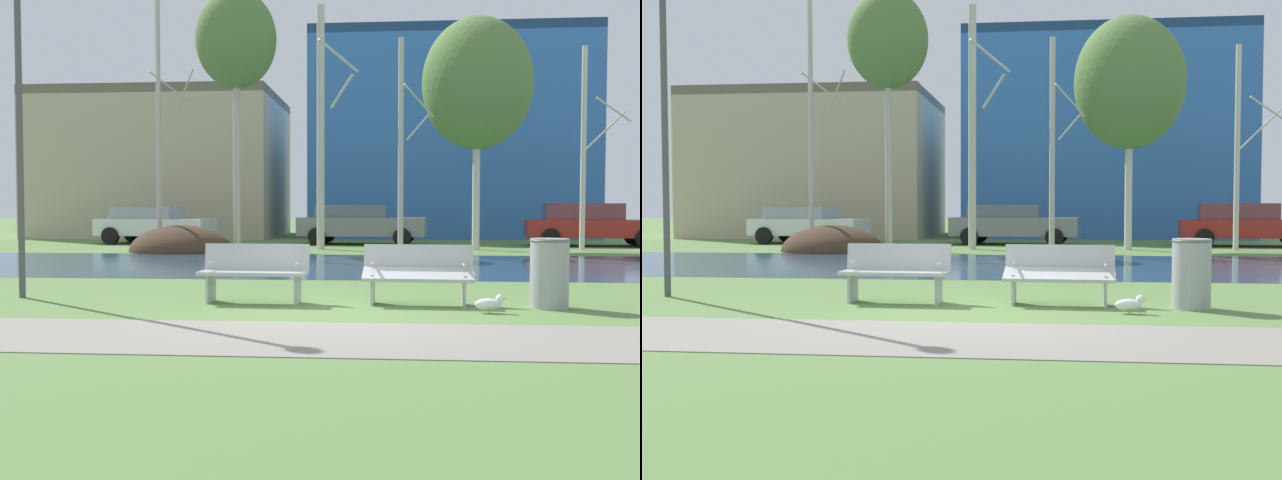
{
  "view_description": "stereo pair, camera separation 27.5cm",
  "coord_description": "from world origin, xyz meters",
  "views": [
    {
      "loc": [
        0.77,
        -9.91,
        1.45
      ],
      "look_at": [
        -0.26,
        1.53,
        0.92
      ],
      "focal_mm": 42.23,
      "sensor_mm": 36.0,
      "label": 1
    },
    {
      "loc": [
        1.04,
        -9.88,
        1.45
      ],
      "look_at": [
        -0.26,
        1.53,
        0.92
      ],
      "focal_mm": 42.23,
      "sensor_mm": 36.0,
      "label": 2
    }
  ],
  "objects": [
    {
      "name": "seagull",
      "position": [
        2.14,
        0.29,
        0.13
      ],
      "size": [
        0.42,
        0.16,
        0.25
      ],
      "color": "white",
      "rests_on": "ground"
    },
    {
      "name": "paved_path_strip",
      "position": [
        0.0,
        -1.82,
        0.01
      ],
      "size": [
        60.0,
        2.14,
        0.01
      ],
      "primitive_type": "cube",
      "color": "gray",
      "rests_on": "ground"
    },
    {
      "name": "soil_mound",
      "position": [
        -5.72,
        13.26,
        0.0
      ],
      "size": [
        3.21,
        3.41,
        1.65
      ],
      "primitive_type": "ellipsoid",
      "color": "#423021",
      "rests_on": "ground"
    },
    {
      "name": "parked_van_nearest_white",
      "position": [
        -7.99,
        17.66,
        0.75
      ],
      "size": [
        4.38,
        2.44,
        1.39
      ],
      "color": "silver",
      "rests_on": "ground"
    },
    {
      "name": "ground_plane",
      "position": [
        0.0,
        10.0,
        0.0
      ],
      "size": [
        120.0,
        120.0,
        0.0
      ],
      "primitive_type": "plane",
      "color": "#5B7F42"
    },
    {
      "name": "river_band",
      "position": [
        0.0,
        8.24,
        0.0
      ],
      "size": [
        80.0,
        7.45,
        0.01
      ],
      "primitive_type": "cube",
      "color": "#33516B",
      "rests_on": "ground"
    },
    {
      "name": "parked_hatch_third_red",
      "position": [
        7.92,
        17.48,
        0.79
      ],
      "size": [
        4.81,
        2.4,
        1.51
      ],
      "color": "maroon",
      "rests_on": "ground"
    },
    {
      "name": "bench_right",
      "position": [
        1.21,
        1.08,
        0.47
      ],
      "size": [
        1.62,
        0.63,
        0.87
      ],
      "color": "#B2B5B7",
      "rests_on": "ground"
    },
    {
      "name": "building_blue_store",
      "position": [
        3.5,
        25.32,
        4.56
      ],
      "size": [
        12.34,
        6.63,
        9.12
      ],
      "color": "#3870C6",
      "rests_on": "ground"
    },
    {
      "name": "birch_center_right",
      "position": [
        3.62,
        14.91,
        5.37
      ],
      "size": [
        3.55,
        3.55,
        7.52
      ],
      "color": "beige",
      "rests_on": "ground"
    },
    {
      "name": "building_beige_block",
      "position": [
        -9.67,
        25.09,
        3.28
      ],
      "size": [
        10.65,
        8.54,
        6.56
      ],
      "color": "#BCAD8E",
      "rests_on": "ground"
    },
    {
      "name": "birch_center",
      "position": [
        1.19,
        13.57,
        3.35
      ],
      "size": [
        1.1,
        1.86,
        6.6
      ],
      "color": "#BCB7A8",
      "rests_on": "ground"
    },
    {
      "name": "birch_far_left",
      "position": [
        -6.45,
        13.46,
        4.24
      ],
      "size": [
        1.26,
        2.26,
        8.4
      ],
      "color": "#BCB7A8",
      "rests_on": "ground"
    },
    {
      "name": "trash_bin",
      "position": [
        3.04,
        0.89,
        0.51
      ],
      "size": [
        0.56,
        0.56,
        0.98
      ],
      "color": "#999B9E",
      "rests_on": "ground"
    },
    {
      "name": "birch_center_left",
      "position": [
        -1.4,
        14.72,
        4.07
      ],
      "size": [
        1.38,
        2.31,
        7.96
      ],
      "color": "beige",
      "rests_on": "ground"
    },
    {
      "name": "birch_right",
      "position": [
        7.07,
        14.98,
        3.33
      ],
      "size": [
        1.55,
        2.72,
        6.53
      ],
      "color": "beige",
      "rests_on": "ground"
    },
    {
      "name": "birch_left",
      "position": [
        -4.16,
        14.35,
        6.78
      ],
      "size": [
        2.63,
        2.63,
        8.75
      ],
      "color": "#BCB7A8",
      "rests_on": "ground"
    },
    {
      "name": "streetlamp",
      "position": [
        -4.95,
        1.38,
        3.96
      ],
      "size": [
        0.32,
        0.32,
        6.04
      ],
      "color": "#4C4C51",
      "rests_on": "ground"
    },
    {
      "name": "parked_sedan_second_grey",
      "position": [
        -0.25,
        17.86,
        0.78
      ],
      "size": [
        4.81,
        2.46,
        1.47
      ],
      "color": "slate",
      "rests_on": "ground"
    },
    {
      "name": "bench_left",
      "position": [
        -1.2,
        1.08,
        0.47
      ],
      "size": [
        1.62,
        0.63,
        0.87
      ],
      "color": "#B2B5B7",
      "rests_on": "ground"
    }
  ]
}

